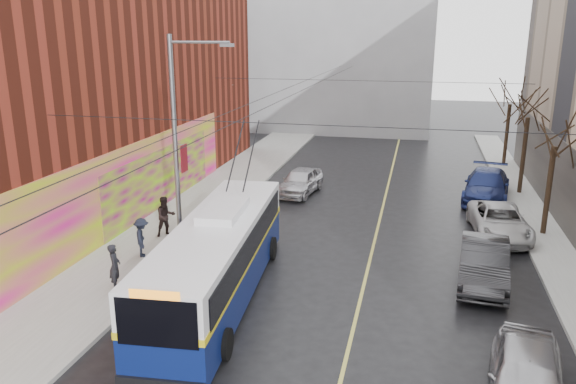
# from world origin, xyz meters

# --- Properties ---
(sidewalk_left) EXTENTS (4.00, 60.00, 0.15)m
(sidewalk_left) POSITION_xyz_m (-8.00, 12.00, 0.07)
(sidewalk_left) COLOR gray
(sidewalk_left) RESTS_ON ground
(sidewalk_right) EXTENTS (2.00, 60.00, 0.15)m
(sidewalk_right) POSITION_xyz_m (9.00, 12.00, 0.07)
(sidewalk_right) COLOR gray
(sidewalk_right) RESTS_ON ground
(lane_line) EXTENTS (0.12, 50.00, 0.01)m
(lane_line) POSITION_xyz_m (1.50, 14.00, 0.00)
(lane_line) COLOR #BFB74C
(lane_line) RESTS_ON ground
(building_left) EXTENTS (12.11, 36.00, 14.00)m
(building_left) POSITION_xyz_m (-15.99, 13.99, 6.99)
(building_left) COLOR maroon
(building_left) RESTS_ON ground
(building_far) EXTENTS (20.50, 12.10, 18.00)m
(building_far) POSITION_xyz_m (-6.00, 44.99, 9.02)
(building_far) COLOR gray
(building_far) RESTS_ON ground
(streetlight_pole) EXTENTS (2.65, 0.60, 9.00)m
(streetlight_pole) POSITION_xyz_m (-6.14, 10.00, 4.85)
(streetlight_pole) COLOR slate
(streetlight_pole) RESTS_ON ground
(catenary_wires) EXTENTS (18.00, 60.00, 0.22)m
(catenary_wires) POSITION_xyz_m (-2.54, 14.77, 6.25)
(catenary_wires) COLOR black
(tree_near) EXTENTS (3.20, 3.20, 6.40)m
(tree_near) POSITION_xyz_m (9.00, 16.00, 4.98)
(tree_near) COLOR black
(tree_near) RESTS_ON ground
(tree_mid) EXTENTS (3.20, 3.20, 6.68)m
(tree_mid) POSITION_xyz_m (9.00, 23.00, 5.25)
(tree_mid) COLOR black
(tree_mid) RESTS_ON ground
(tree_far) EXTENTS (3.20, 3.20, 6.57)m
(tree_far) POSITION_xyz_m (9.00, 30.00, 5.14)
(tree_far) COLOR black
(tree_far) RESTS_ON ground
(pigeons_flying) EXTENTS (2.85, 1.93, 1.44)m
(pigeons_flying) POSITION_xyz_m (-2.47, 10.73, 7.28)
(pigeons_flying) COLOR slate
(trolleybus) EXTENTS (3.38, 11.64, 5.45)m
(trolleybus) POSITION_xyz_m (-3.40, 6.69, 1.52)
(trolleybus) COLOR #0A154B
(trolleybus) RESTS_ON ground
(parked_car_a) EXTENTS (2.51, 4.81, 1.56)m
(parked_car_a) POSITION_xyz_m (6.14, 2.76, 0.78)
(parked_car_a) COLOR #A6A6AB
(parked_car_a) RESTS_ON ground
(parked_car_b) EXTENTS (2.14, 5.03, 1.61)m
(parked_car_b) POSITION_xyz_m (5.80, 10.10, 0.81)
(parked_car_b) COLOR #29292C
(parked_car_b) RESTS_ON ground
(parked_car_c) EXTENTS (2.67, 5.20, 1.41)m
(parked_car_c) POSITION_xyz_m (7.00, 15.57, 0.70)
(parked_car_c) COLOR #B9BABB
(parked_car_c) RESTS_ON ground
(parked_car_d) EXTENTS (3.17, 5.98, 1.65)m
(parked_car_d) POSITION_xyz_m (7.00, 21.45, 0.83)
(parked_car_d) COLOR navy
(parked_car_d) RESTS_ON ground
(following_car) EXTENTS (2.34, 4.56, 1.49)m
(following_car) POSITION_xyz_m (-3.38, 20.32, 0.74)
(following_car) COLOR #B4B3B8
(following_car) RESTS_ON ground
(pedestrian_a) EXTENTS (0.63, 0.73, 1.69)m
(pedestrian_a) POSITION_xyz_m (-7.16, 6.23, 1.00)
(pedestrian_a) COLOR black
(pedestrian_a) RESTS_ON sidewalk_left
(pedestrian_b) EXTENTS (1.13, 1.12, 1.83)m
(pedestrian_b) POSITION_xyz_m (-7.75, 11.69, 1.07)
(pedestrian_b) COLOR black
(pedestrian_b) RESTS_ON sidewalk_left
(pedestrian_c) EXTENTS (1.03, 1.22, 1.64)m
(pedestrian_c) POSITION_xyz_m (-7.65, 9.22, 0.97)
(pedestrian_c) COLOR black
(pedestrian_c) RESTS_ON sidewalk_left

